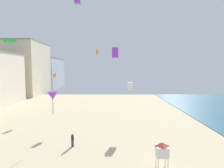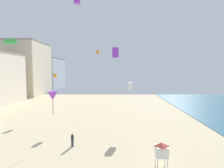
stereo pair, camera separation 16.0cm
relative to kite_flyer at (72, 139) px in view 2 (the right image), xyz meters
name	(u,v)px [view 2 (the right image)]	position (x,y,z in m)	size (l,w,h in m)	color
boardwalk_hotel_far	(26,69)	(-27.91, 46.75, 8.74)	(13.29, 18.25, 19.30)	beige
boardwalk_hotel_distant	(48,73)	(-27.91, 68.85, 6.47)	(12.42, 20.10, 14.76)	#ADB7C1
kite_flyer	(72,139)	(0.00, 0.00, 0.00)	(0.34, 0.34, 1.64)	#383D4C
lifeguard_stand	(162,150)	(9.57, -4.91, 0.92)	(1.10, 1.10, 2.55)	white
kite_purple_box	(115,53)	(5.27, 10.06, 11.32)	(1.07, 1.07, 1.68)	purple
kite_orange_box	(98,52)	(1.40, 19.41, 12.30)	(0.53, 0.53, 0.83)	orange
kite_white_box	(130,86)	(7.69, 8.27, 5.77)	(0.75, 0.75, 1.19)	white
kite_green_parafoil	(10,41)	(-7.35, 0.37, 11.81)	(1.73, 0.48, 0.67)	green
kite_orange_box_2	(55,76)	(-7.33, 16.79, 7.17)	(0.52, 0.52, 0.82)	orange
kite_purple_delta	(53,96)	(-2.85, 1.67, 5.08)	(1.32, 1.32, 2.99)	purple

